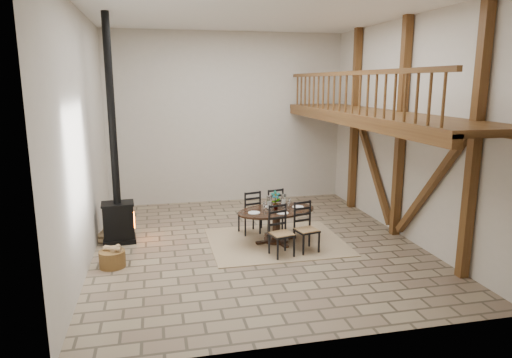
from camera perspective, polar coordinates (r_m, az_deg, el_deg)
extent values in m
plane|color=gray|center=(10.33, 0.09, -8.17)|extent=(8.00, 8.00, 0.00)
cube|color=beige|center=(13.66, -3.60, 7.54)|extent=(7.00, 0.02, 5.00)
cube|color=beige|center=(5.95, 8.53, 1.54)|extent=(7.00, 0.02, 5.00)
cube|color=beige|center=(9.62, -20.79, 4.88)|extent=(0.02, 8.00, 5.00)
cube|color=beige|center=(11.05, 18.20, 5.89)|extent=(0.02, 8.00, 5.00)
cube|color=white|center=(9.79, 0.10, 20.44)|extent=(7.00, 8.00, 0.02)
cube|color=brown|center=(8.93, 25.66, 3.98)|extent=(0.18, 0.18, 5.00)
cube|color=brown|center=(10.99, 17.66, 5.90)|extent=(0.18, 0.18, 5.00)
cube|color=brown|center=(13.20, 12.23, 7.13)|extent=(0.18, 0.18, 5.00)
cube|color=brown|center=(10.11, 20.78, -1.14)|extent=(0.14, 2.16, 2.54)
cube|color=brown|center=(12.23, 14.43, 1.45)|extent=(0.14, 2.16, 2.54)
cube|color=brown|center=(10.96, 17.76, 7.46)|extent=(0.20, 7.80, 0.20)
cube|color=brown|center=(10.64, 14.58, 7.79)|extent=(1.60, 7.80, 0.12)
cube|color=brown|center=(10.34, 11.06, 7.28)|extent=(0.18, 7.80, 0.22)
cube|color=brown|center=(10.31, 11.29, 12.82)|extent=(0.09, 7.60, 0.09)
cube|color=brown|center=(10.31, 11.19, 10.49)|extent=(0.06, 7.60, 0.86)
cube|color=tan|center=(10.49, 2.54, -7.81)|extent=(3.00, 2.50, 0.02)
ellipsoid|color=black|center=(10.26, 2.57, -3.98)|extent=(2.04, 1.49, 0.04)
cylinder|color=black|center=(10.37, 2.55, -5.99)|extent=(0.18, 0.18, 0.68)
cylinder|color=black|center=(10.47, 2.54, -7.60)|extent=(0.57, 0.57, 0.06)
cube|color=tan|center=(9.52, 3.23, -6.88)|extent=(0.53, 0.51, 0.04)
cube|color=black|center=(9.61, 3.21, -8.30)|extent=(0.51, 0.51, 0.46)
cube|color=black|center=(9.60, 2.70, -4.94)|extent=(0.38, 0.12, 0.61)
cube|color=tan|center=(9.81, 6.36, -6.35)|extent=(0.53, 0.51, 0.04)
cube|color=black|center=(9.90, 6.32, -7.74)|extent=(0.51, 0.51, 0.46)
cube|color=black|center=(9.89, 5.81, -4.48)|extent=(0.38, 0.12, 0.61)
cube|color=tan|center=(10.90, -0.84, -4.39)|extent=(0.53, 0.51, 0.04)
cube|color=black|center=(10.97, -0.84, -5.66)|extent=(0.51, 0.51, 0.46)
cube|color=black|center=(10.66, -0.42, -3.20)|extent=(0.38, 0.12, 0.61)
cube|color=tan|center=(11.16, 1.99, -4.01)|extent=(0.53, 0.51, 0.04)
cube|color=black|center=(11.23, 1.98, -5.25)|extent=(0.51, 0.51, 0.46)
cube|color=black|center=(10.92, 2.47, -2.84)|extent=(0.38, 0.12, 0.61)
cube|color=white|center=(10.26, 2.58, -3.85)|extent=(1.54, 1.00, 0.01)
cube|color=white|center=(10.23, 2.58, -3.39)|extent=(0.95, 0.50, 0.18)
cylinder|color=white|center=(10.13, 1.67, -3.08)|extent=(0.12, 0.12, 0.34)
cylinder|color=white|center=(10.30, 3.48, -2.85)|extent=(0.12, 0.12, 0.34)
cylinder|color=white|center=(10.15, 1.67, -3.57)|extent=(0.06, 0.06, 0.16)
cylinder|color=white|center=(10.32, 3.47, -3.33)|extent=(0.06, 0.06, 0.16)
imported|color=#4C723F|center=(10.24, 2.45, -2.67)|extent=(0.25, 0.20, 0.42)
cube|color=black|center=(10.92, -16.66, -7.26)|extent=(0.75, 0.60, 0.11)
cube|color=black|center=(10.78, -16.80, -5.06)|extent=(0.69, 0.54, 0.77)
cube|color=#FF590C|center=(10.78, -14.99, -4.95)|extent=(0.04, 0.31, 0.31)
cube|color=black|center=(10.67, -16.94, -2.97)|extent=(0.74, 0.59, 0.04)
cylinder|color=black|center=(10.35, -17.64, 8.12)|extent=(0.16, 0.16, 4.08)
cylinder|color=brown|center=(9.52, -17.52, -9.50)|extent=(0.51, 0.51, 0.33)
cube|color=tan|center=(9.45, -17.60, -8.35)|extent=(0.27, 0.27, 0.10)
cube|color=tan|center=(11.04, -17.88, -6.77)|extent=(0.46, 0.55, 0.24)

